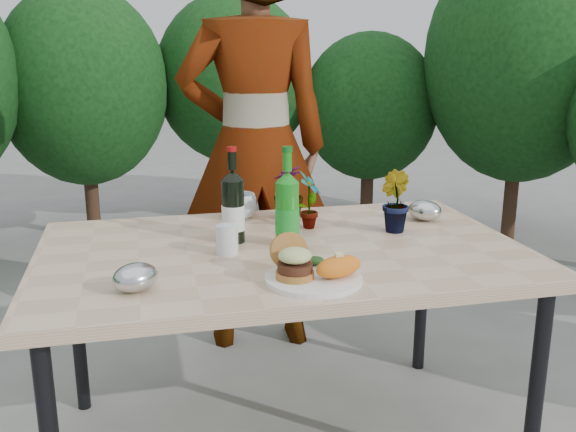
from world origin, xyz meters
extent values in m
cube|color=#CDAC88|center=(0.00, 0.00, 0.73)|extent=(1.60, 1.00, 0.04)
cylinder|color=black|center=(0.72, -0.42, 0.35)|extent=(0.05, 0.05, 0.71)
cylinder|color=black|center=(-0.72, 0.42, 0.35)|extent=(0.05, 0.05, 0.71)
cylinder|color=black|center=(0.72, 0.42, 0.35)|extent=(0.05, 0.05, 0.71)
cylinder|color=#382316|center=(-0.80, 2.80, 0.21)|extent=(0.10, 0.10, 0.42)
ellipsoid|color=#184918|center=(-0.80, 2.80, 1.12)|extent=(1.18, 1.18, 1.40)
cylinder|color=#382316|center=(0.30, 3.00, 0.25)|extent=(0.10, 0.10, 0.50)
ellipsoid|color=#184918|center=(0.30, 3.00, 1.15)|extent=(1.20, 1.20, 1.30)
cylinder|color=#382316|center=(1.30, 2.70, 0.19)|extent=(0.10, 0.10, 0.38)
ellipsoid|color=#184918|center=(1.30, 2.70, 0.94)|extent=(1.04, 1.04, 1.12)
cylinder|color=#382316|center=(2.20, 2.10, 0.22)|extent=(0.10, 0.10, 0.44)
ellipsoid|color=#184918|center=(2.20, 2.10, 1.30)|extent=(1.37, 1.37, 1.73)
cylinder|color=white|center=(0.02, -0.33, 0.76)|extent=(0.28, 0.28, 0.01)
cylinder|color=#B7722D|center=(-0.04, -0.33, 0.78)|extent=(0.11, 0.11, 0.02)
cylinder|color=#472314|center=(-0.04, -0.33, 0.80)|extent=(0.10, 0.10, 0.02)
ellipsoid|color=beige|center=(-0.04, -0.33, 0.83)|extent=(0.10, 0.10, 0.04)
cylinder|color=#B7722D|center=(-0.04, -0.25, 0.82)|extent=(0.11, 0.06, 0.11)
ellipsoid|color=orange|center=(0.08, -0.35, 0.80)|extent=(0.17, 0.12, 0.06)
ellipsoid|color=olive|center=(0.02, -0.24, 0.78)|extent=(0.04, 0.04, 0.02)
ellipsoid|color=#193814|center=(0.05, -0.23, 0.78)|extent=(0.06, 0.04, 0.03)
cylinder|color=black|center=(-0.15, 0.10, 0.86)|extent=(0.08, 0.08, 0.22)
cylinder|color=white|center=(-0.15, 0.10, 0.84)|extent=(0.08, 0.08, 0.09)
cone|color=black|center=(-0.15, 0.10, 0.98)|extent=(0.08, 0.08, 0.04)
cylinder|color=black|center=(-0.15, 0.10, 1.03)|extent=(0.03, 0.03, 0.06)
cylinder|color=maroon|center=(-0.15, 0.10, 1.07)|extent=(0.03, 0.03, 0.02)
cylinder|color=#167D19|center=(0.02, 0.02, 0.86)|extent=(0.08, 0.08, 0.22)
cylinder|color=#198C26|center=(0.02, 0.02, 0.84)|extent=(0.08, 0.08, 0.09)
cone|color=#167D19|center=(0.02, 0.02, 0.99)|extent=(0.08, 0.08, 0.04)
cylinder|color=#167D19|center=(0.02, 0.02, 1.04)|extent=(0.03, 0.03, 0.06)
cylinder|color=#0C5919|center=(0.02, 0.02, 1.08)|extent=(0.03, 0.03, 0.02)
cylinder|color=silver|center=(-0.19, -0.02, 0.80)|extent=(0.07, 0.07, 0.09)
imported|color=#29531C|center=(0.15, 0.20, 0.86)|extent=(0.12, 0.14, 0.21)
imported|color=#1E541D|center=(0.44, 0.10, 0.86)|extent=(0.12, 0.13, 0.22)
imported|color=#225C1F|center=(0.11, 0.37, 0.85)|extent=(0.16, 0.16, 0.21)
imported|color=silver|center=(-0.08, 0.39, 0.80)|extent=(0.15, 0.15, 0.10)
ellipsoid|color=#B4B6BB|center=(-0.48, -0.28, 0.79)|extent=(0.17, 0.16, 0.08)
ellipsoid|color=silver|center=(0.61, 0.21, 0.79)|extent=(0.17, 0.17, 0.08)
imported|color=#8E6647|center=(0.07, 0.87, 0.95)|extent=(0.72, 0.50, 1.90)
camera|label=1|loc=(-0.45, -1.99, 1.41)|focal=40.00mm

